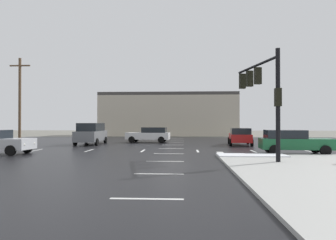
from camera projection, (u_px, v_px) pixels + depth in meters
name	position (u px, v px, depth m)	size (l,w,h in m)	color
ground_plane	(170.00, 151.00, 22.17)	(120.00, 120.00, 0.00)	slate
road_asphalt	(170.00, 151.00, 22.17)	(44.00, 44.00, 0.02)	black
snow_strip_curbside	(252.00, 155.00, 17.91)	(4.00, 1.60, 0.06)	white
lane_markings	(187.00, 153.00, 20.73)	(36.15, 36.15, 0.01)	silver
traffic_signal_mast	(262.00, 87.00, 16.76)	(1.25, 5.12, 5.63)	black
strip_building_background	(169.00, 115.00, 50.94)	(22.02, 8.00, 6.91)	#BCB29E
suv_grey	(91.00, 133.00, 28.93)	(2.23, 4.86, 2.03)	slate
sedan_white	(150.00, 134.00, 31.93)	(4.64, 2.28, 1.58)	white
sedan_green	(293.00, 141.00, 20.00)	(4.64, 2.29, 1.58)	#195933
sedan_red	(240.00, 136.00, 27.93)	(2.37, 4.66, 1.58)	#B21919
utility_pole_far	(20.00, 98.00, 32.36)	(2.20, 0.28, 8.97)	brown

